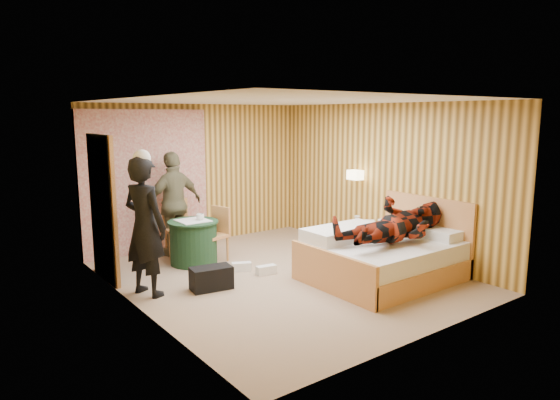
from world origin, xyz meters
TOP-DOWN VIEW (x-y plane):
  - floor at (0.00, 0.00)m, footprint 4.20×5.00m
  - ceiling at (0.00, 0.00)m, footprint 4.20×5.00m
  - wall_back at (0.00, 2.50)m, footprint 4.20×0.02m
  - wall_left at (-2.10, 0.00)m, footprint 0.02×5.00m
  - wall_right at (2.10, 0.00)m, footprint 0.02×5.00m
  - curtain at (-1.00, 2.43)m, footprint 2.20×0.08m
  - doorway at (-2.06, 1.40)m, footprint 0.06×0.90m
  - wall_lamp at (1.92, 0.45)m, footprint 0.26×0.24m
  - bed at (1.12, -0.92)m, footprint 2.02×1.59m
  - nightstand at (1.88, 0.21)m, footprint 0.40×0.54m
  - round_table at (-0.71, 1.34)m, footprint 0.78×0.78m
  - chair_far at (-0.69, 1.96)m, footprint 0.50×0.50m
  - chair_near at (-0.33, 1.27)m, footprint 0.48×0.48m
  - duffel_bag at (-1.06, 0.13)m, footprint 0.58×0.37m
  - sneaker_left at (-0.31, 0.57)m, footprint 0.31×0.23m
  - sneaker_right at (-0.11, 0.21)m, footprint 0.31×0.16m
  - woman_standing at (-1.82, 0.46)m, footprint 0.64×0.77m
  - man_at_table at (-0.71, 1.99)m, footprint 1.06×0.56m
  - man_on_bed at (1.15, -1.15)m, footprint 0.86×0.67m
  - book_lower at (1.88, 0.16)m, footprint 0.19×0.24m
  - book_upper at (1.88, 0.16)m, footprint 0.27×0.28m
  - cup_nightstand at (1.88, 0.34)m, footprint 0.11×0.11m
  - cup_table at (-0.61, 1.29)m, footprint 0.15×0.15m

SIDE VIEW (x-z plane):
  - floor at x=0.00m, z-range -0.01..0.01m
  - sneaker_left at x=-0.31m, z-range 0.00..0.13m
  - sneaker_right at x=-0.11m, z-range 0.00..0.13m
  - duffel_bag at x=-1.06m, z-range 0.00..0.31m
  - nightstand at x=1.88m, z-range 0.01..0.53m
  - bed at x=1.12m, z-range -0.23..0.86m
  - round_table at x=-0.71m, z-range 0.00..0.70m
  - chair_near at x=-0.33m, z-range 0.07..0.94m
  - book_lower at x=1.88m, z-range 0.52..0.54m
  - chair_far at x=-0.69m, z-range 0.07..1.00m
  - book_upper at x=1.88m, z-range 0.54..0.56m
  - cup_nightstand at x=1.88m, z-range 0.52..0.61m
  - cup_table at x=-0.61m, z-range 0.69..0.79m
  - man_at_table at x=-0.71m, z-range 0.00..1.72m
  - woman_standing at x=-1.82m, z-range 0.00..1.81m
  - man_on_bed at x=1.15m, z-range 0.09..1.86m
  - doorway at x=-2.06m, z-range 0.00..2.05m
  - curtain at x=-1.00m, z-range 0.00..2.40m
  - wall_back at x=0.00m, z-range 0.00..2.50m
  - wall_left at x=-2.10m, z-range 0.00..2.50m
  - wall_right at x=2.10m, z-range 0.00..2.50m
  - wall_lamp at x=1.92m, z-range 1.22..1.38m
  - ceiling at x=0.00m, z-range 2.50..2.50m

